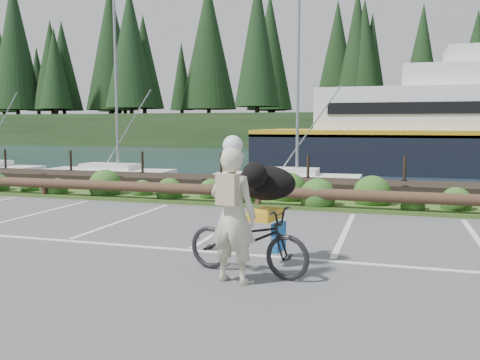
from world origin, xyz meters
name	(u,v)px	position (x,y,z in m)	size (l,w,h in m)	color
ground	(196,245)	(0.00, 0.00, 0.00)	(72.00, 72.00, 0.00)	#4E4E50
harbor_backdrop	(374,138)	(0.39, 78.52, 0.00)	(170.00, 160.00, 30.00)	#192A3C
vegetation_strip	(264,202)	(0.00, 5.30, 0.05)	(34.00, 1.60, 0.10)	#3D5B21
log_rail	(258,208)	(0.00, 4.60, 0.00)	(32.00, 0.30, 0.60)	#443021
bicycle	(248,240)	(1.44, -1.49, 0.53)	(0.70, 2.01, 1.06)	black
cyclist	(233,215)	(1.35, -1.95, 0.99)	(0.72, 0.47, 1.98)	beige
dog	(266,183)	(1.56, -0.85, 1.34)	(0.99, 0.48, 0.57)	black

